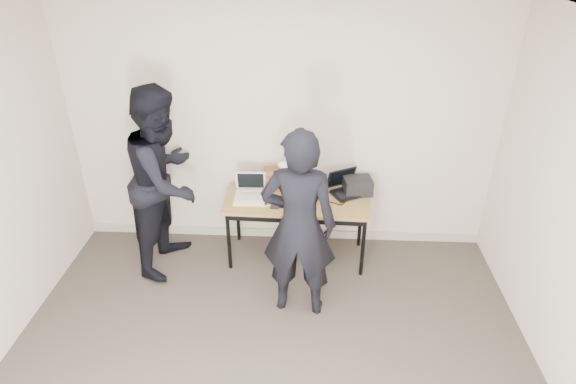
# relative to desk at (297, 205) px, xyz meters

# --- Properties ---
(room) EXTENTS (4.60, 4.60, 2.80)m
(room) POSITION_rel_desk_xyz_m (-0.18, -1.85, 0.69)
(room) COLOR #403830
(room) RESTS_ON ground
(desk) EXTENTS (1.52, 0.70, 0.72)m
(desk) POSITION_rel_desk_xyz_m (0.00, 0.00, 0.00)
(desk) COLOR olive
(desk) RESTS_ON ground
(laptop_beige) EXTENTS (0.32, 0.32, 0.26)m
(laptop_beige) POSITION_rel_desk_xyz_m (-0.49, 0.01, 0.11)
(laptop_beige) COLOR beige
(laptop_beige) RESTS_ON desk
(laptop_center) EXTENTS (0.41, 0.40, 0.27)m
(laptop_center) POSITION_rel_desk_xyz_m (0.03, -0.01, 0.12)
(laptop_center) COLOR black
(laptop_center) RESTS_ON desk
(laptop_right) EXTENTS (0.44, 0.44, 0.24)m
(laptop_right) POSITION_rel_desk_xyz_m (0.51, 0.19, 0.11)
(laptop_right) COLOR black
(laptop_right) RESTS_ON desk
(leather_satchel) EXTENTS (0.38, 0.23, 0.25)m
(leather_satchel) POSITION_rel_desk_xyz_m (-0.18, 0.23, 0.19)
(leather_satchel) COLOR brown
(leather_satchel) RESTS_ON desk
(tissue) EXTENTS (0.13, 0.10, 0.08)m
(tissue) POSITION_rel_desk_xyz_m (-0.15, 0.23, 0.34)
(tissue) COLOR white
(tissue) RESTS_ON leather_satchel
(equipment_box) EXTENTS (0.32, 0.28, 0.16)m
(equipment_box) POSITION_rel_desk_xyz_m (0.63, 0.19, 0.14)
(equipment_box) COLOR black
(equipment_box) RESTS_ON desk
(power_brick) EXTENTS (0.09, 0.06, 0.03)m
(power_brick) POSITION_rel_desk_xyz_m (-0.22, -0.17, 0.07)
(power_brick) COLOR black
(power_brick) RESTS_ON desk
(cables) EXTENTS (1.16, 0.41, 0.01)m
(cables) POSITION_rel_desk_xyz_m (0.05, 0.02, 0.06)
(cables) COLOR black
(cables) RESTS_ON desk
(person_typist) EXTENTS (0.70, 0.49, 1.82)m
(person_typist) POSITION_rel_desk_xyz_m (0.04, -0.78, 0.25)
(person_typist) COLOR black
(person_typist) RESTS_ON ground
(person_observer) EXTENTS (0.89, 1.06, 1.95)m
(person_observer) POSITION_rel_desk_xyz_m (-1.32, -0.11, 0.31)
(person_observer) COLOR black
(person_observer) RESTS_ON ground
(baseboard) EXTENTS (4.50, 0.03, 0.10)m
(baseboard) POSITION_rel_desk_xyz_m (-0.18, 0.38, -0.61)
(baseboard) COLOR #AA9F8C
(baseboard) RESTS_ON ground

